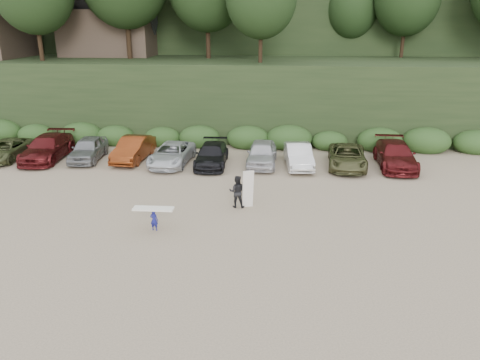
{
  "coord_description": "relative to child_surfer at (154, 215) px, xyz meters",
  "views": [
    {
      "loc": [
        3.65,
        -19.84,
        9.21
      ],
      "look_at": [
        1.69,
        3.0,
        1.3
      ],
      "focal_mm": 35.0,
      "sensor_mm": 36.0,
      "label": 1
    }
  ],
  "objects": [
    {
      "name": "parked_cars",
      "position": [
        -2.11,
        10.63,
        0.0
      ],
      "size": [
        34.55,
        6.05,
        1.65
      ],
      "color": "silver",
      "rests_on": "ground"
    },
    {
      "name": "adult_surfer",
      "position": [
        3.58,
        3.13,
        0.11
      ],
      "size": [
        1.29,
        0.66,
        2.01
      ],
      "color": "black",
      "rests_on": "ground"
    },
    {
      "name": "child_surfer",
      "position": [
        0.0,
        0.0,
        0.0
      ],
      "size": [
        1.85,
        0.54,
        1.11
      ],
      "color": "navy",
      "rests_on": "ground"
    },
    {
      "name": "ground",
      "position": [
        1.94,
        0.65,
        -0.75
      ],
      "size": [
        120.0,
        120.0,
        0.0
      ],
      "primitive_type": "plane",
      "color": "tan",
      "rests_on": "ground"
    },
    {
      "name": "hillside_backdrop",
      "position": [
        1.68,
        36.58,
        10.47
      ],
      "size": [
        90.0,
        41.5,
        28.0
      ],
      "color": "black",
      "rests_on": "ground"
    }
  ]
}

